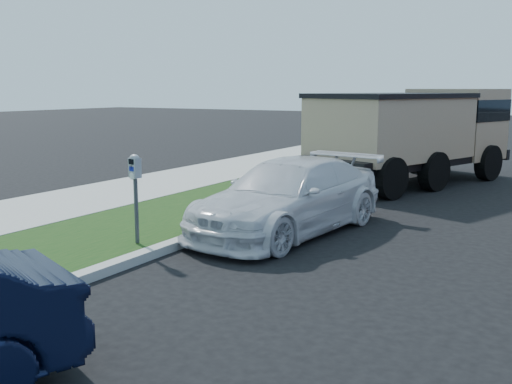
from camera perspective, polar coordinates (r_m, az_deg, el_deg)
The scene contains 5 objects.
ground at distance 9.18m, azimuth 4.42°, elevation -7.85°, with size 120.00×120.00×0.00m, color black.
streetside at distance 13.88m, azimuth -12.85°, elevation -1.69°, with size 6.12×50.00×0.15m.
parking_meter at distance 10.39m, azimuth -11.43°, elevation 1.21°, with size 0.24×0.18×1.54m.
white_wagon at distance 11.66m, azimuth 3.14°, elevation -0.41°, with size 1.99×4.91×1.42m, color silver.
dump_truck at distance 18.44m, azimuth 15.00°, elevation 5.70°, with size 4.73×7.51×2.77m.
Camera 1 is at (3.81, -7.87, 2.79)m, focal length 42.00 mm.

